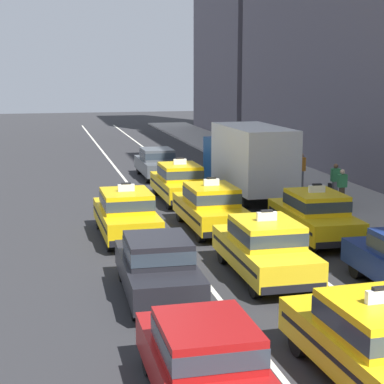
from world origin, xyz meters
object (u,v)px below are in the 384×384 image
sedan_left_second (158,265)px  pedestrian_mid_block (342,188)px  sedan_center_fifth (157,162)px  pedestrian_far_corner (301,171)px  taxi_left_third (126,213)px  taxi_center_third (210,206)px  taxi_right_third (315,214)px  pedestrian_trailing (335,182)px  taxi_center_second (265,247)px  box_truck_right_fourth (247,158)px  taxi_center_fourth (180,182)px  sedan_left_nearest (205,361)px  taxi_center_nearest (375,342)px

sedan_left_second → pedestrian_mid_block: pedestrian_mid_block is taller
sedan_center_fifth → pedestrian_far_corner: 8.16m
taxi_left_third → taxi_center_third: same height
taxi_right_third → taxi_left_third: bearing=165.1°
taxi_center_third → pedestrian_trailing: 7.10m
sedan_left_second → pedestrian_trailing: 13.48m
taxi_center_second → pedestrian_mid_block: size_ratio=2.90×
taxi_center_third → box_truck_right_fourth: 6.55m
taxi_left_third → taxi_center_fourth: size_ratio=1.00×
sedan_left_nearest → sedan_left_second: bearing=88.1°
taxi_right_third → box_truck_right_fourth: 7.75m
taxi_center_fourth → sedan_center_fifth: (0.14, 6.39, -0.03)m
taxi_left_third → taxi_center_fourth: (3.10, 5.70, 0.00)m
taxi_center_fourth → sedan_center_fifth: 6.39m
taxi_left_third → pedestrian_mid_block: (9.16, 2.34, 0.07)m
sedan_left_second → taxi_center_second: size_ratio=0.95×
sedan_left_second → taxi_right_third: size_ratio=0.94×
sedan_center_fifth → taxi_right_third: (2.97, -13.74, 0.03)m
sedan_left_nearest → pedestrian_far_corner: bearing=62.9°
sedan_left_nearest → taxi_center_nearest: bearing=0.2°
taxi_center_nearest → taxi_right_third: 10.50m
pedestrian_trailing → sedan_center_fifth: bearing=126.1°
sedan_left_second → taxi_center_nearest: (2.99, -5.62, 0.03)m
pedestrian_far_corner → sedan_center_fifth: bearing=135.5°
box_truck_right_fourth → pedestrian_far_corner: size_ratio=4.04×
taxi_center_fourth → pedestrian_far_corner: 5.99m
sedan_left_second → box_truck_right_fourth: bearing=62.4°
taxi_right_third → pedestrian_mid_block: (2.95, 4.00, 0.07)m
sedan_left_second → taxi_right_third: taxi_right_third is taller
pedestrian_trailing → pedestrian_far_corner: pedestrian_far_corner is taller
box_truck_right_fourth → pedestrian_far_corner: (2.75, 0.33, -0.75)m
taxi_center_nearest → taxi_center_fourth: size_ratio=1.01×
taxi_center_nearest → pedestrian_mid_block: 15.30m
sedan_center_fifth → box_truck_right_fourth: size_ratio=0.61×
taxi_left_third → taxi_center_third: (3.09, 0.40, 0.00)m
sedan_left_nearest → taxi_right_third: size_ratio=0.94×
sedan_left_nearest → taxi_right_third: bearing=57.4°
taxi_center_third → taxi_left_third: bearing=-172.6°
sedan_left_nearest → pedestrian_trailing: (9.63, 15.25, 0.11)m
taxi_center_nearest → pedestrian_far_corner: (6.06, 18.02, 0.15)m
pedestrian_far_corner → pedestrian_mid_block: bearing=-88.5°
taxi_center_nearest → taxi_center_fourth: same height
taxi_center_second → sedan_center_fifth: size_ratio=1.06×
taxi_right_third → sedan_center_fifth: bearing=102.2°
taxi_center_third → pedestrian_mid_block: bearing=17.8°
sedan_left_nearest → pedestrian_mid_block: 16.84m
taxi_center_second → taxi_right_third: bearing=49.2°
taxi_center_second → pedestrian_far_corner: size_ratio=2.63×
sedan_left_second → pedestrian_trailing: (9.44, 9.62, 0.11)m
sedan_left_nearest → box_truck_right_fourth: bearing=69.9°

